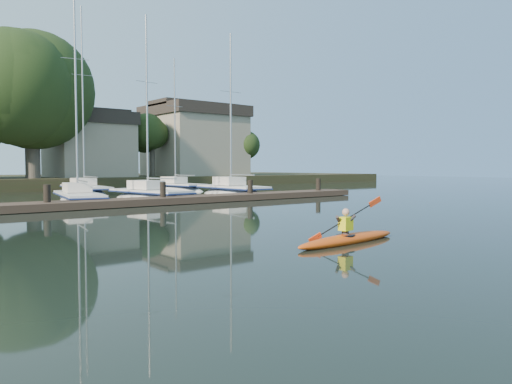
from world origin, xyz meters
TOP-DOWN VIEW (x-y plane):
  - ground at (0.00, 0.00)m, footprint 160.00×160.00m
  - kayak at (0.29, -1.24)m, footprint 4.12×0.87m
  - dock at (0.00, 14.00)m, footprint 34.00×2.00m
  - sailboat_2 at (-0.21, 17.82)m, footprint 3.46×8.52m
  - sailboat_3 at (4.24, 17.96)m, footprint 2.98×7.96m
  - sailboat_4 at (11.01, 18.57)m, footprint 2.45×7.57m
  - sailboat_6 at (3.53, 27.00)m, footprint 2.93×9.65m
  - sailboat_7 at (11.34, 26.99)m, footprint 2.49×7.76m
  - shore at (1.61, 40.29)m, footprint 90.00×25.25m

SIDE VIEW (x-z plane):
  - sailboat_4 at x=11.01m, z-range -6.60..6.18m
  - sailboat_3 at x=4.24m, z-range -6.44..6.07m
  - sailboat_7 at x=11.34m, z-range -6.35..5.98m
  - sailboat_6 at x=3.53m, z-range -7.73..7.38m
  - sailboat_2 at x=-0.21m, z-range -7.05..6.71m
  - ground at x=0.00m, z-range 0.00..0.00m
  - kayak at x=0.29m, z-range -0.50..0.81m
  - dock at x=0.00m, z-range -0.70..1.10m
  - shore at x=1.61m, z-range -3.15..9.60m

